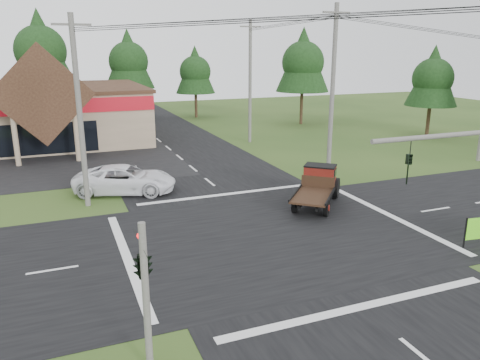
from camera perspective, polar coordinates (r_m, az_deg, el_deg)
ground at (r=22.79m, az=4.20°, el=-6.76°), size 120.00×120.00×0.00m
road_ns at (r=22.78m, az=4.20°, el=-6.73°), size 12.00×120.00×0.02m
road_ew at (r=22.78m, az=4.20°, el=-6.73°), size 120.00×12.00×0.02m
traffic_signal_corner at (r=12.80m, az=-11.85°, el=-8.50°), size 0.53×2.48×4.40m
utility_pole_nw at (r=27.12m, az=-18.98°, el=7.88°), size 2.00×0.30×10.50m
utility_pole_ne at (r=32.10m, az=11.19°, el=10.43°), size 2.00×0.30×11.50m
utility_pole_n at (r=44.50m, az=1.24°, el=11.93°), size 2.00×0.30×11.20m
tree_row_c at (r=59.89m, az=-23.18°, el=14.56°), size 7.28×7.28×13.13m
tree_row_d at (r=61.61m, az=-13.45°, el=14.11°), size 6.16×6.16×11.11m
tree_row_e at (r=61.43m, az=-5.49°, el=13.20°), size 5.04×5.04×9.09m
tree_side_ne at (r=56.01m, az=7.69°, el=14.27°), size 6.16×6.16×11.11m
tree_side_e_near at (r=51.13m, az=22.47°, el=11.60°), size 5.04×5.04×9.09m
antique_flatbed_truck at (r=26.89m, az=9.29°, el=-0.89°), size 4.98×5.30×2.20m
white_pickup at (r=29.91m, az=-13.81°, el=0.07°), size 6.77×4.80×1.71m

